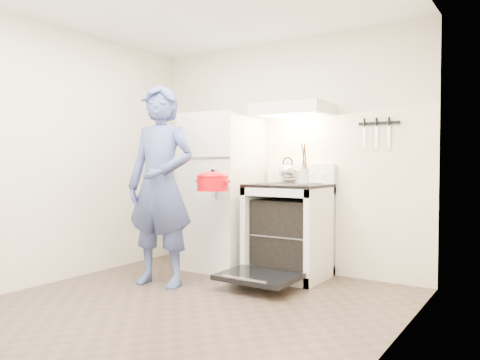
% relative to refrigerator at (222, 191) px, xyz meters
% --- Properties ---
extents(floor, '(3.60, 3.60, 0.00)m').
position_rel_refrigerator_xyz_m(floor, '(0.58, -1.45, -0.85)').
color(floor, '#4C3C33').
rests_on(floor, ground).
extents(back_wall, '(3.20, 0.02, 2.50)m').
position_rel_refrigerator_xyz_m(back_wall, '(0.58, 0.35, 0.40)').
color(back_wall, beige).
rests_on(back_wall, ground).
extents(refrigerator, '(0.70, 0.70, 1.70)m').
position_rel_refrigerator_xyz_m(refrigerator, '(0.00, 0.00, 0.00)').
color(refrigerator, white).
rests_on(refrigerator, floor).
extents(stove_body, '(0.76, 0.65, 0.92)m').
position_rel_refrigerator_xyz_m(stove_body, '(0.81, 0.02, -0.39)').
color(stove_body, white).
rests_on(stove_body, floor).
extents(cooktop, '(0.76, 0.65, 0.03)m').
position_rel_refrigerator_xyz_m(cooktop, '(0.81, 0.02, 0.09)').
color(cooktop, black).
rests_on(cooktop, stove_body).
extents(backsplash, '(0.76, 0.07, 0.20)m').
position_rel_refrigerator_xyz_m(backsplash, '(0.81, 0.31, 0.20)').
color(backsplash, white).
rests_on(backsplash, cooktop).
extents(oven_door, '(0.70, 0.54, 0.04)m').
position_rel_refrigerator_xyz_m(oven_door, '(0.81, -0.57, -0.72)').
color(oven_door, black).
rests_on(oven_door, floor).
extents(oven_rack, '(0.60, 0.52, 0.01)m').
position_rel_refrigerator_xyz_m(oven_rack, '(0.81, 0.02, -0.41)').
color(oven_rack, slate).
rests_on(oven_rack, stove_body).
extents(range_hood, '(0.76, 0.50, 0.12)m').
position_rel_refrigerator_xyz_m(range_hood, '(0.81, 0.10, 0.86)').
color(range_hood, white).
rests_on(range_hood, back_wall).
extents(knife_strip, '(0.40, 0.02, 0.03)m').
position_rel_refrigerator_xyz_m(knife_strip, '(1.63, 0.33, 0.70)').
color(knife_strip, black).
rests_on(knife_strip, back_wall).
extents(pizza_stone, '(0.37, 0.37, 0.02)m').
position_rel_refrigerator_xyz_m(pizza_stone, '(0.77, 0.07, -0.40)').
color(pizza_stone, '#987750').
rests_on(pizza_stone, oven_rack).
extents(tea_kettle, '(0.23, 0.19, 0.27)m').
position_rel_refrigerator_xyz_m(tea_kettle, '(0.69, 0.24, 0.24)').
color(tea_kettle, '#B5B4B9').
rests_on(tea_kettle, cooktop).
extents(utensil_jar, '(0.10, 0.10, 0.13)m').
position_rel_refrigerator_xyz_m(utensil_jar, '(1.11, -0.24, 0.20)').
color(utensil_jar, silver).
rests_on(utensil_jar, cooktop).
extents(person, '(0.76, 0.57, 1.90)m').
position_rel_refrigerator_xyz_m(person, '(-0.07, -0.91, 0.10)').
color(person, '#344974').
rests_on(person, floor).
extents(dutch_oven, '(0.37, 0.30, 0.24)m').
position_rel_refrigerator_xyz_m(dutch_oven, '(0.31, -0.60, 0.12)').
color(dutch_oven, red).
rests_on(dutch_oven, person).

